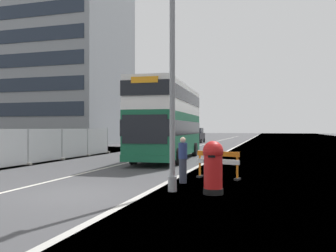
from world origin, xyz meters
The scene contains 11 objects.
ground centered at (0.57, 0.11, -0.05)m, with size 140.00×280.00×0.10m.
double_decker_bus centered at (-0.38, 12.93, 2.60)m, with size 3.39×11.69×4.88m.
lamppost_foreground centered at (3.07, 1.48, 3.88)m, with size 0.29×0.70×8.23m.
red_pillar_postbox centered at (4.43, 1.40, 0.92)m, with size 0.66×0.66×1.69m.
roadworks_barrier centered at (4.09, 4.86, 0.72)m, with size 1.84×0.86×1.13m.
construction_site_fence centered at (-7.11, 10.79, 1.00)m, with size 0.44×13.80×2.10m.
car_oncoming_near centered at (-4.72, 30.10, 1.02)m, with size 1.92×4.53×2.16m.
car_receding_mid centered at (-4.11, 39.94, 0.99)m, with size 2.01×3.92×2.11m.
bare_tree_far_verge_near centered at (-15.17, 42.85, 2.42)m, with size 3.35×2.83×5.11m.
pedestrian_at_kerb centered at (2.97, 3.34, 0.88)m, with size 0.34×0.34×1.75m.
backdrop_office_block centered at (-25.21, 34.01, 12.04)m, with size 22.58×14.28×24.07m.
Camera 1 is at (6.23, -9.86, 2.09)m, focal length 38.18 mm.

